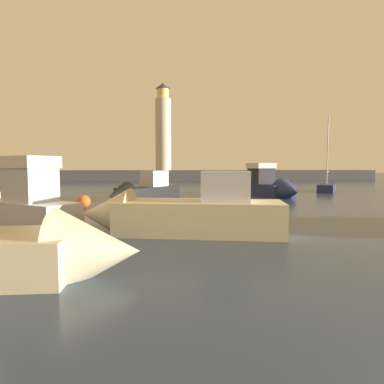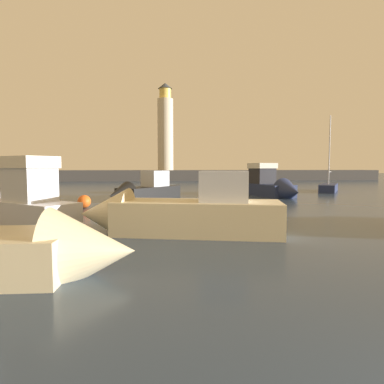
# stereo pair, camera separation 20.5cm
# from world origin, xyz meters

# --- Properties ---
(ground_plane) EXTENTS (220.00, 220.00, 0.00)m
(ground_plane) POSITION_xyz_m (0.00, 33.53, 0.00)
(ground_plane) COLOR #2D3D51
(breakwater) EXTENTS (86.77, 6.04, 2.16)m
(breakwater) POSITION_xyz_m (0.00, 67.06, 1.08)
(breakwater) COLOR #423F3D
(breakwater) RESTS_ON ground_plane
(lighthouse) EXTENTS (3.20, 3.20, 17.73)m
(lighthouse) POSITION_xyz_m (-2.02, 67.06, 10.55)
(lighthouse) COLOR beige
(lighthouse) RESTS_ON breakwater
(motorboat_0) EXTENTS (4.36, 8.81, 3.70)m
(motorboat_0) POSITION_xyz_m (6.73, 28.83, 0.95)
(motorboat_0) COLOR #1E284C
(motorboat_0) RESTS_ON ground_plane
(motorboat_2) EXTENTS (8.78, 4.22, 2.99)m
(motorboat_2) POSITION_xyz_m (-3.65, 12.24, 0.83)
(motorboat_2) COLOR beige
(motorboat_2) RESTS_ON ground_plane
(motorboat_4) EXTENTS (6.87, 5.96, 3.52)m
(motorboat_4) POSITION_xyz_m (-10.95, 15.22, 1.07)
(motorboat_4) COLOR silver
(motorboat_4) RESTS_ON ground_plane
(motorboat_5) EXTENTS (6.57, 7.28, 2.90)m
(motorboat_5) POSITION_xyz_m (-5.40, 26.71, 0.76)
(motorboat_5) COLOR black
(motorboat_5) RESTS_ON ground_plane
(sailboat_moored) EXTENTS (4.79, 6.14, 8.49)m
(sailboat_moored) POSITION_xyz_m (15.39, 33.95, 0.49)
(sailboat_moored) COLOR #1E284C
(sailboat_moored) RESTS_ON ground_plane
(mooring_buoy) EXTENTS (0.88, 0.88, 0.88)m
(mooring_buoy) POSITION_xyz_m (-9.11, 21.53, 0.44)
(mooring_buoy) COLOR #EA5919
(mooring_buoy) RESTS_ON ground_plane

